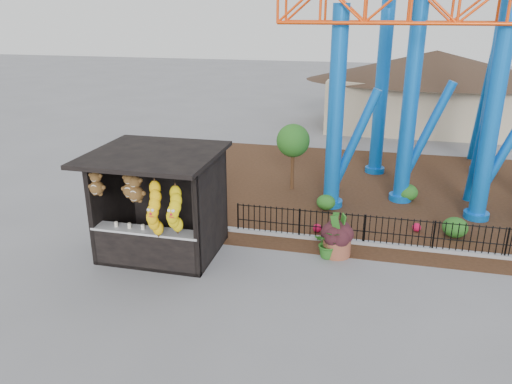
% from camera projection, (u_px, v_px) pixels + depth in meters
% --- Properties ---
extents(ground, '(120.00, 120.00, 0.00)m').
position_uv_depth(ground, '(252.00, 282.00, 13.21)').
color(ground, slate).
rests_on(ground, ground).
extents(mulch_bed, '(18.00, 12.00, 0.02)m').
position_uv_depth(mulch_bed, '(399.00, 193.00, 19.63)').
color(mulch_bed, '#331E11').
rests_on(mulch_bed, ground).
extents(curb, '(18.00, 0.18, 0.12)m').
position_uv_depth(curb, '(404.00, 247.00, 15.05)').
color(curb, gray).
rests_on(curb, ground).
extents(prize_booth, '(3.50, 3.40, 3.12)m').
position_uv_depth(prize_booth, '(158.00, 207.00, 14.18)').
color(prize_booth, black).
rests_on(prize_booth, ground).
extents(picket_fence, '(12.20, 0.06, 1.00)m').
position_uv_depth(picket_fence, '(437.00, 237.00, 14.70)').
color(picket_fence, black).
rests_on(picket_fence, ground).
extents(roller_coaster, '(11.00, 6.37, 10.82)m').
position_uv_depth(roller_coaster, '(450.00, 20.00, 17.37)').
color(roller_coaster, blue).
rests_on(roller_coaster, ground).
extents(terracotta_planter, '(0.94, 0.94, 0.57)m').
position_uv_depth(terracotta_planter, '(337.00, 246.00, 14.61)').
color(terracotta_planter, brown).
rests_on(terracotta_planter, ground).
extents(planter_foliage, '(0.70, 0.70, 0.64)m').
position_uv_depth(planter_foliage, '(338.00, 227.00, 14.40)').
color(planter_foliage, black).
rests_on(planter_foliage, terracotta_planter).
extents(potted_plant, '(0.85, 0.74, 0.90)m').
position_uv_depth(potted_plant, '(329.00, 243.00, 14.41)').
color(potted_plant, '#25601C').
rests_on(potted_plant, ground).
extents(landscaping, '(8.21, 4.21, 0.63)m').
position_uv_depth(landscaping, '(444.00, 213.00, 16.96)').
color(landscaping, '#215619').
rests_on(landscaping, mulch_bed).
extents(pavilion, '(15.00, 15.00, 4.80)m').
position_uv_depth(pavilion, '(434.00, 77.00, 29.09)').
color(pavilion, '#BFAD8C').
rests_on(pavilion, ground).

